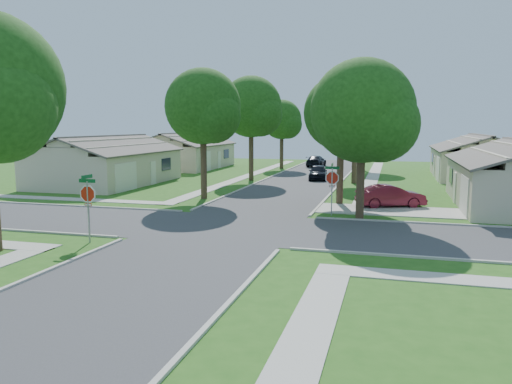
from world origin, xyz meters
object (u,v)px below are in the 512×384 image
object	(u,v)px
tree_ne_corner	(363,116)
car_curb_east	(318,172)
tree_w_mid	(252,110)
house_nw_near	(108,166)
tree_e_near	(342,116)
stop_sign_ne	(332,180)
tree_e_far	(365,117)
tree_w_near	(204,110)
house_ne_far	(479,162)
car_curb_west	(316,161)
house_nw_far	(186,155)
tree_e_mid	(356,112)
car_driveway	(391,196)
stop_sign_sw	(88,197)
tree_w_far	(282,121)

from	to	relation	value
tree_ne_corner	car_curb_east	xyz separation A→B (m)	(-5.16, 19.02, -4.89)
tree_w_mid	house_nw_near	xyz separation A→B (m)	(-11.35, -6.01, -4.97)
tree_e_near	stop_sign_ne	bearing A→B (deg)	-90.68
tree_ne_corner	tree_e_far	bearing A→B (deg)	93.09
tree_w_near	house_ne_far	size ratio (longest dim) A/B	0.66
tree_ne_corner	car_curb_east	size ratio (longest dim) A/B	2.10
tree_e_near	tree_w_mid	size ratio (longest dim) A/B	0.87
tree_w_near	tree_e_far	bearing A→B (deg)	69.40
tree_w_mid	house_nw_near	size ratio (longest dim) A/B	0.70
stop_sign_ne	tree_w_mid	size ratio (longest dim) A/B	0.31
stop_sign_ne	tree_ne_corner	world-z (taller)	tree_ne_corner
tree_e_near	car_curb_west	size ratio (longest dim) A/B	1.78
house_nw_far	car_curb_east	distance (m)	19.32
tree_e_mid	car_driveway	distance (m)	13.87
stop_sign_sw	car_curb_east	distance (m)	28.57
tree_e_near	tree_e_mid	distance (m)	12.02
house_nw_near	car_curb_west	distance (m)	27.36
stop_sign_sw	tree_w_mid	bearing A→B (deg)	89.87
tree_e_far	house_nw_near	size ratio (longest dim) A/B	0.64
house_nw_far	house_nw_near	bearing A→B (deg)	-90.00
stop_sign_ne	house_nw_near	xyz separation A→B (m)	(-20.69, 10.30, -0.51)
car_curb_west	tree_ne_corner	bearing A→B (deg)	105.31
tree_e_near	house_nw_far	xyz separation A→B (m)	(-20.74, 22.99, -4.13)
stop_sign_ne	house_nw_far	bearing A→B (deg)	127.16
tree_e_near	tree_w_mid	world-z (taller)	tree_w_mid
tree_w_mid	stop_sign_sw	bearing A→B (deg)	-90.13
stop_sign_ne	tree_w_mid	bearing A→B (deg)	119.80
tree_e_near	tree_e_far	size ratio (longest dim) A/B	0.95
tree_w_near	car_curb_west	bearing A→B (deg)	83.23
car_driveway	car_curb_east	bearing A→B (deg)	3.64
house_nw_near	car_driveway	distance (m)	24.73
tree_w_mid	car_driveway	bearing A→B (deg)	-44.44
tree_e_far	house_nw_near	bearing A→B (deg)	-137.50
tree_w_far	house_ne_far	xyz separation A→B (m)	(20.64, -5.01, -3.99)
tree_e_near	tree_ne_corner	distance (m)	5.06
stop_sign_sw	car_driveway	size ratio (longest dim) A/B	0.71
stop_sign_ne	tree_w_mid	xyz separation A→B (m)	(-9.34, 16.31, 4.46)
stop_sign_ne	house_ne_far	distance (m)	26.80
house_nw_near	car_driveway	world-z (taller)	house_nw_near
car_curb_east	car_curb_west	xyz separation A→B (m)	(-2.40, 14.78, -0.03)
tree_e_near	tree_ne_corner	bearing A→B (deg)	-71.47
tree_w_mid	house_nw_near	distance (m)	13.77
tree_w_near	tree_e_near	bearing A→B (deg)	-0.00
stop_sign_ne	tree_ne_corner	xyz separation A→B (m)	(1.66, -0.49, 3.56)
tree_e_far	car_curb_west	size ratio (longest dim) A/B	1.87
tree_e_near	tree_w_near	size ratio (longest dim) A/B	0.92
car_curb_east	stop_sign_sw	bearing A→B (deg)	-108.50
stop_sign_ne	tree_e_far	distance (m)	29.57
house_ne_far	car_driveway	world-z (taller)	house_ne_far
tree_w_far	tree_e_mid	bearing A→B (deg)	-54.10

